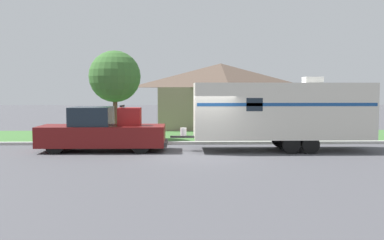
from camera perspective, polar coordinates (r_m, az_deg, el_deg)
name	(u,v)px	position (r m, az deg, el deg)	size (l,w,h in m)	color
ground_plane	(207,155)	(18.10, 1.98, -4.75)	(120.00, 120.00, 0.00)	#47474C
curb_strip	(202,143)	(21.80, 1.37, -3.06)	(80.00, 0.30, 0.14)	#ADADA8
lawn_strip	(199,136)	(25.43, 0.95, -2.16)	(80.00, 7.00, 0.03)	#3D6B33
house_across_street	(221,94)	(32.28, 3.83, 3.49)	(9.78, 8.30, 4.74)	gray
pickup_truck	(102,132)	(19.72, -11.92, -1.51)	(5.72, 2.00, 2.08)	black
travel_trailer	(281,111)	(19.87, 11.80, 1.22)	(9.01, 2.44, 3.35)	black
mailbox	(332,123)	(23.96, 18.11, -0.41)	(0.48, 0.20, 1.28)	brown
tree_in_yard	(115,77)	(23.58, -10.25, 5.70)	(2.79, 2.79, 4.88)	brown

